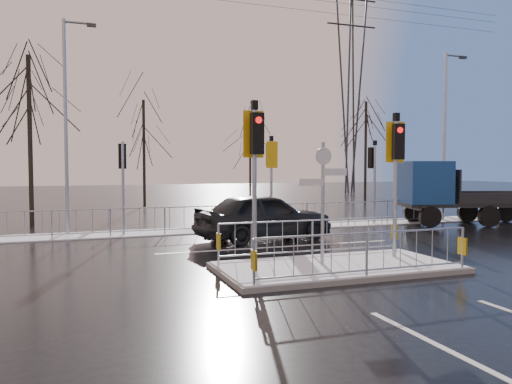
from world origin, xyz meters
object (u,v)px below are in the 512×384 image
object	(u,v)px
car_far_lane	(264,216)
street_lamp_left	(68,117)
flatbed_truck	(443,191)
street_lamp_right	(446,129)
traffic_island	(336,255)

from	to	relation	value
car_far_lane	street_lamp_left	size ratio (longest dim) A/B	0.60
flatbed_truck	street_lamp_left	size ratio (longest dim) A/B	0.79
flatbed_truck	street_lamp_right	size ratio (longest dim) A/B	0.81
flatbed_truck	street_lamp_right	xyz separation A→B (m)	(1.32, 1.44, 2.89)
car_far_lane	street_lamp_right	xyz separation A→B (m)	(10.48, 3.05, 3.55)
flatbed_truck	street_lamp_left	world-z (taller)	street_lamp_left
car_far_lane	flatbed_truck	bearing A→B (deg)	-87.78
flatbed_truck	street_lamp_right	world-z (taller)	street_lamp_right
traffic_island	street_lamp_left	xyz separation A→B (m)	(-6.42, 9.49, 4.10)
traffic_island	street_lamp_right	world-z (taller)	street_lamp_right
traffic_island	flatbed_truck	bearing A→B (deg)	37.28
street_lamp_right	flatbed_truck	bearing A→B (deg)	-132.56
car_far_lane	street_lamp_right	bearing A→B (deg)	-81.53
traffic_island	car_far_lane	bearing A→B (deg)	88.91
street_lamp_right	car_far_lane	bearing A→B (deg)	-163.76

